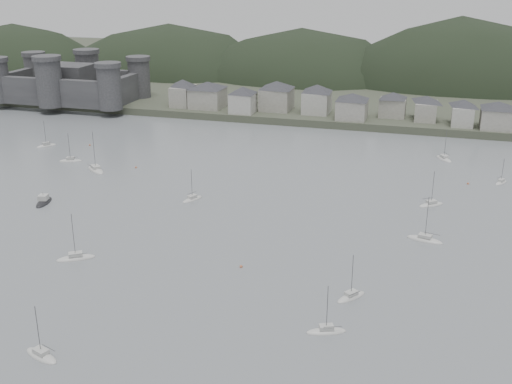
% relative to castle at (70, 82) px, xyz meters
% --- Properties ---
extents(far_shore_land, '(900.00, 250.00, 3.00)m').
position_rel_castle_xyz_m(far_shore_land, '(120.00, 115.20, -9.46)').
color(far_shore_land, '#383D2D').
rests_on(far_shore_land, ground).
extents(forested_ridge, '(851.55, 103.94, 102.57)m').
position_rel_castle_xyz_m(forested_ridge, '(124.83, 89.60, -22.25)').
color(forested_ridge, black).
rests_on(forested_ridge, ground).
extents(castle, '(66.00, 43.00, 20.00)m').
position_rel_castle_xyz_m(castle, '(0.00, 0.00, 0.00)').
color(castle, '#343437').
rests_on(castle, far_shore_land).
extents(waterfront_town, '(451.48, 28.46, 12.92)m').
position_rel_castle_xyz_m(waterfront_town, '(170.59, 3.54, -2.30)').
color(waterfront_town, gray).
rests_on(waterfront_town, far_shore_land).
extents(moored_fleet, '(237.36, 167.84, 13.64)m').
position_rel_castle_xyz_m(moored_fleet, '(121.18, -122.39, -10.79)').
color(moored_fleet, beige).
rests_on(moored_fleet, ground).
extents(motor_launch_far, '(4.80, 8.89, 4.00)m').
position_rel_castle_xyz_m(motor_launch_far, '(62.12, -113.74, -10.68)').
color(motor_launch_far, black).
rests_on(motor_launch_far, ground).
extents(mooring_buoys, '(165.52, 125.67, 0.70)m').
position_rel_castle_xyz_m(mooring_buoys, '(111.44, -115.17, -10.81)').
color(mooring_buoys, '#B7613D').
rests_on(mooring_buoys, ground).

